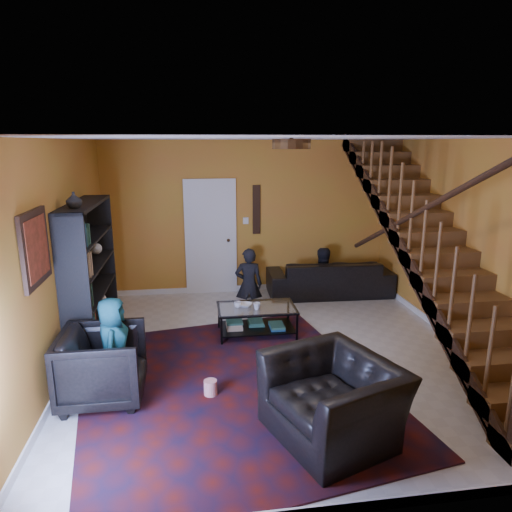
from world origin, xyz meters
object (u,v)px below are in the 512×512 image
(sofa, at_px, (329,277))
(bookshelf, at_px, (91,280))
(armchair_right, at_px, (333,399))
(coffee_table, at_px, (257,319))
(armchair_left, at_px, (103,366))

(sofa, bearing_deg, bookshelf, 25.82)
(bookshelf, relative_size, armchair_right, 1.69)
(armchair_right, distance_m, coffee_table, 2.48)
(sofa, xyz_separation_m, armchair_left, (-3.50, -3.12, 0.07))
(bookshelf, height_order, sofa, bookshelf)
(sofa, bearing_deg, armchair_left, 43.73)
(sofa, bearing_deg, armchair_right, 75.39)
(sofa, bearing_deg, coffee_table, 47.71)
(armchair_right, bearing_deg, sofa, 142.73)
(armchair_left, bearing_deg, sofa, -48.18)
(sofa, height_order, armchair_left, armchair_left)
(bookshelf, bearing_deg, armchair_left, -75.96)
(armchair_left, distance_m, armchair_right, 2.48)
(armchair_left, relative_size, armchair_right, 0.75)
(armchair_right, bearing_deg, armchair_left, -133.64)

